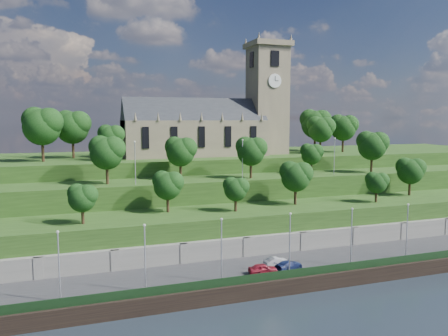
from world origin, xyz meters
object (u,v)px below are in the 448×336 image
object	(u,v)px
church	(214,122)
car_left	(263,269)
car_middle	(276,262)
car_right	(289,265)

from	to	relation	value
church	car_left	world-z (taller)	church
car_middle	car_right	bearing A→B (deg)	-158.19
church	car_right	distance (m)	46.72
car_right	car_middle	bearing A→B (deg)	9.50
car_left	car_right	distance (m)	4.17
car_middle	car_right	world-z (taller)	car_right
car_left	car_middle	xyz separation A→B (m)	(3.16, 2.32, -0.06)
car_left	car_middle	distance (m)	3.92
church	car_right	xyz separation A→B (m)	(-2.24, -42.22, -19.88)
car_left	church	bearing A→B (deg)	-2.89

